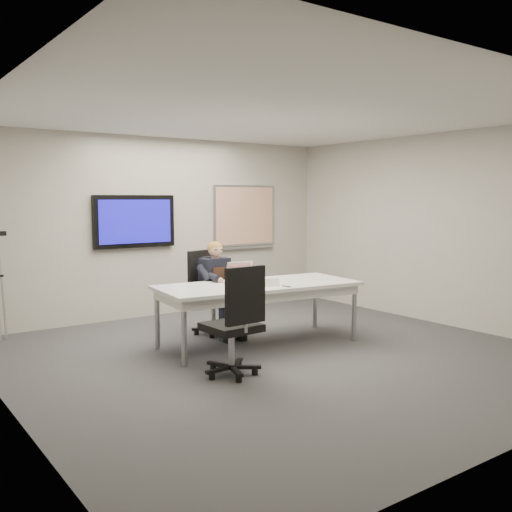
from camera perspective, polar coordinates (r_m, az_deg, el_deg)
floor at (r=6.85m, az=2.33°, el=-9.90°), size 6.00×6.00×0.02m
ceiling at (r=6.66m, az=2.44°, el=13.97°), size 6.00×6.00×0.02m
wall_back at (r=9.15m, az=-9.30°, el=2.90°), size 6.00×0.02×2.80m
wall_left at (r=5.31m, az=-23.99°, el=0.40°), size 0.02×6.00×2.80m
wall_right at (r=8.78m, az=18.01°, el=2.56°), size 0.02×6.00×2.80m
conference_table at (r=7.19m, az=0.22°, el=-3.49°), size 2.64×1.34×0.78m
tv_display at (r=8.89m, az=-12.04°, el=3.40°), size 1.30×0.09×0.80m
whiteboard at (r=9.91m, az=-1.16°, el=3.94°), size 1.25×0.08×1.10m
office_chair_far at (r=7.87m, az=-4.55°, el=-5.18°), size 0.67×0.67×1.14m
office_chair_near at (r=5.99m, az=-2.19°, el=-8.58°), size 0.58×0.58×1.17m
seated_person at (r=7.64m, az=-3.49°, el=-4.30°), size 0.41×0.70×1.27m
laptop at (r=7.30m, az=-1.31°, el=-2.12°), size 0.39×0.37×0.26m
name_tent at (r=6.98m, az=1.36°, el=-2.65°), size 0.24×0.13×0.09m
pen at (r=6.94m, az=3.07°, el=-3.04°), size 0.03×0.14×0.01m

